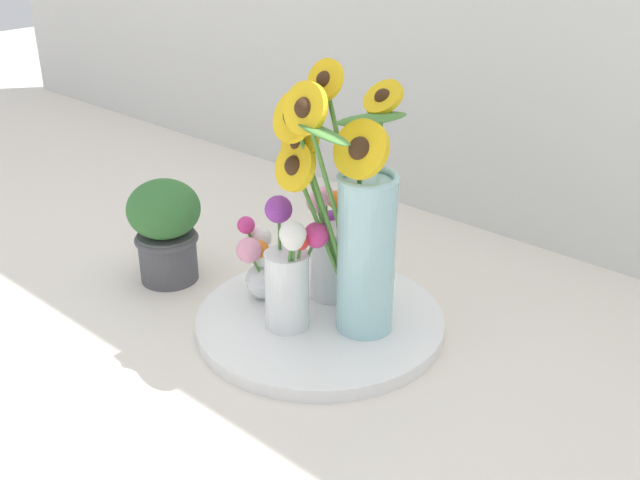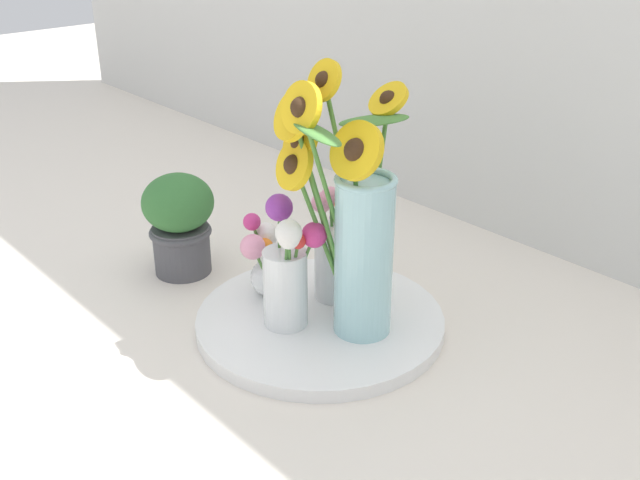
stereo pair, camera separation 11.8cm
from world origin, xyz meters
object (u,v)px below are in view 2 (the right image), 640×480
(vase_bulb_right, at_px, (265,260))
(serving_tray, at_px, (320,321))
(vase_small_center, at_px, (287,271))
(vase_small_back, at_px, (335,253))
(mason_jar_sunflowers, at_px, (354,224))
(potted_plant, at_px, (179,220))

(vase_bulb_right, bearing_deg, serving_tray, 10.09)
(vase_small_center, height_order, vase_small_back, vase_small_center)
(serving_tray, bearing_deg, vase_small_back, 117.71)
(mason_jar_sunflowers, distance_m, potted_plant, 0.40)
(vase_small_back, height_order, potted_plant, vase_small_back)
(serving_tray, bearing_deg, vase_bulb_right, -169.91)
(vase_bulb_right, distance_m, potted_plant, 0.21)
(mason_jar_sunflowers, xyz_separation_m, vase_bulb_right, (-0.18, -0.04, -0.12))
(vase_small_center, distance_m, potted_plant, 0.31)
(vase_bulb_right, distance_m, vase_small_back, 0.12)
(vase_small_back, relative_size, potted_plant, 1.02)
(serving_tray, relative_size, vase_bulb_right, 2.79)
(vase_small_back, bearing_deg, serving_tray, -62.29)
(mason_jar_sunflowers, bearing_deg, vase_bulb_right, -168.83)
(mason_jar_sunflowers, relative_size, vase_bulb_right, 2.92)
(mason_jar_sunflowers, height_order, potted_plant, mason_jar_sunflowers)
(mason_jar_sunflowers, distance_m, vase_small_center, 0.13)
(vase_small_center, bearing_deg, vase_small_back, 98.43)
(potted_plant, bearing_deg, vase_small_center, 1.21)
(serving_tray, xyz_separation_m, vase_small_back, (-0.03, 0.06, 0.09))
(mason_jar_sunflowers, xyz_separation_m, vase_small_back, (-0.09, 0.05, -0.10))
(vase_small_center, distance_m, vase_small_back, 0.12)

